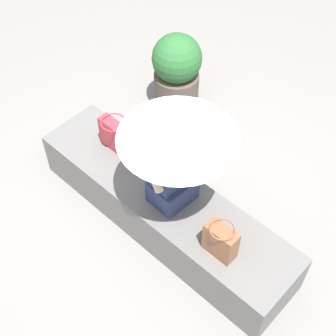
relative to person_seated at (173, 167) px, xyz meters
name	(u,v)px	position (x,y,z in m)	size (l,w,h in m)	color
ground_plane	(164,223)	(0.09, 0.01, -0.84)	(14.00, 14.00, 0.00)	gray
stone_bench	(164,209)	(0.09, 0.01, -0.61)	(2.49, 0.61, 0.45)	slate
person_seated	(173,167)	(0.00, 0.00, 0.00)	(0.30, 0.48, 0.90)	navy
parasol	(178,128)	(-0.07, 0.02, 0.49)	(0.88, 0.88, 1.00)	#B7B7BC
handbag_black	(221,241)	(-0.60, 0.13, -0.24)	(0.26, 0.19, 0.31)	brown
tote_bag_canvas	(115,135)	(0.75, -0.07, -0.23)	(0.30, 0.23, 0.32)	#B2333D
planter_near	(177,72)	(1.06, -1.21, -0.38)	(0.51, 0.51, 0.89)	brown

